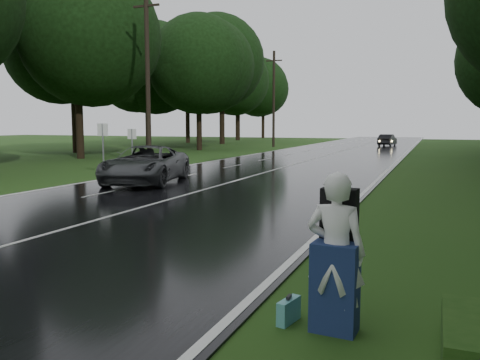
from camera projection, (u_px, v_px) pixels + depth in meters
name	position (u px, v px, depth m)	size (l,w,h in m)	color
road	(281.00, 168.00, 27.87)	(12.00, 140.00, 0.04)	black
lane_center	(281.00, 168.00, 27.87)	(0.12, 140.00, 0.01)	silver
grey_car	(146.00, 164.00, 20.83)	(2.62, 5.68, 1.58)	#494B4E
far_car	(387.00, 140.00, 55.47)	(1.39, 3.98, 1.31)	black
hitchhiker	(336.00, 258.00, 5.98)	(0.75, 0.68, 1.99)	silver
suitcase	(289.00, 311.00, 6.31)	(0.13, 0.44, 0.31)	teal
utility_pole_mid	(150.00, 165.00, 30.74)	(1.80, 0.28, 10.72)	black
utility_pole_far	(273.00, 147.00, 53.88)	(1.80, 0.28, 10.35)	black
road_sign_a	(104.00, 175.00, 24.49)	(0.61, 0.10, 2.56)	white
road_sign_b	(133.00, 171.00, 26.80)	(0.54, 0.10, 2.26)	white
tree_left_d	(81.00, 159.00, 35.98)	(9.67, 9.67, 15.11)	black
tree_left_e	(199.00, 150.00, 47.57)	(8.87, 8.87, 13.85)	black
tree_left_f	(222.00, 144.00, 61.77)	(11.19, 11.19, 17.48)	black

